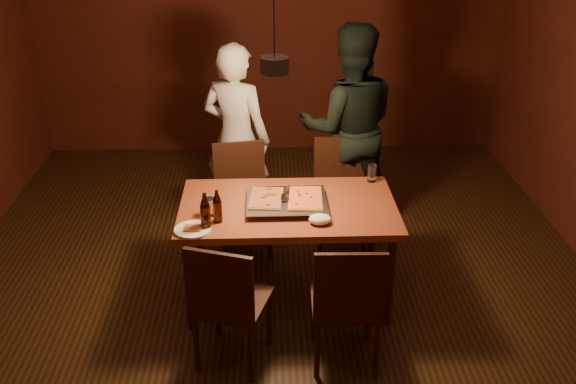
{
  "coord_description": "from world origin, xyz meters",
  "views": [
    {
      "loc": [
        -0.06,
        -3.9,
        2.77
      ],
      "look_at": [
        0.09,
        0.06,
        0.85
      ],
      "focal_mm": 40.0,
      "sensor_mm": 36.0,
      "label": 1
    }
  ],
  "objects_px": {
    "chair_far_left": "(241,188)",
    "beer_bottle_a": "(205,211)",
    "chair_far_right": "(340,182)",
    "diner_dark": "(349,128)",
    "pendant_lamp": "(274,63)",
    "diner_white": "(236,139)",
    "chair_near_left": "(227,295)",
    "chair_near_right": "(347,296)",
    "beer_bottle_b": "(217,206)",
    "pizza_tray": "(287,203)",
    "dining_table": "(288,214)",
    "plate_slice": "(193,230)"
  },
  "relations": [
    {
      "from": "pizza_tray",
      "to": "pendant_lamp",
      "type": "xyz_separation_m",
      "value": [
        -0.08,
        -0.04,
        0.99
      ]
    },
    {
      "from": "chair_near_left",
      "to": "beer_bottle_a",
      "type": "bearing_deg",
      "value": 126.21
    },
    {
      "from": "dining_table",
      "to": "pizza_tray",
      "type": "distance_m",
      "value": 0.1
    },
    {
      "from": "pizza_tray",
      "to": "chair_far_right",
      "type": "bearing_deg",
      "value": 65.96
    },
    {
      "from": "chair_near_left",
      "to": "diner_dark",
      "type": "xyz_separation_m",
      "value": [
        0.96,
        1.91,
        0.35
      ]
    },
    {
      "from": "chair_far_right",
      "to": "pizza_tray",
      "type": "relative_size",
      "value": 0.88
    },
    {
      "from": "chair_far_left",
      "to": "plate_slice",
      "type": "distance_m",
      "value": 1.13
    },
    {
      "from": "diner_white",
      "to": "diner_dark",
      "type": "height_order",
      "value": "diner_dark"
    },
    {
      "from": "dining_table",
      "to": "chair_near_right",
      "type": "bearing_deg",
      "value": -67.67
    },
    {
      "from": "beer_bottle_b",
      "to": "dining_table",
      "type": "bearing_deg",
      "value": 25.38
    },
    {
      "from": "chair_near_right",
      "to": "pizza_tray",
      "type": "xyz_separation_m",
      "value": [
        -0.34,
        0.78,
        0.24
      ]
    },
    {
      "from": "beer_bottle_b",
      "to": "pendant_lamp",
      "type": "distance_m",
      "value": 0.99
    },
    {
      "from": "chair_far_left",
      "to": "pizza_tray",
      "type": "relative_size",
      "value": 0.88
    },
    {
      "from": "plate_slice",
      "to": "pendant_lamp",
      "type": "relative_size",
      "value": 0.22
    },
    {
      "from": "dining_table",
      "to": "chair_far_left",
      "type": "distance_m",
      "value": 0.83
    },
    {
      "from": "chair_far_left",
      "to": "chair_near_left",
      "type": "bearing_deg",
      "value": 78.53
    },
    {
      "from": "beer_bottle_b",
      "to": "plate_slice",
      "type": "distance_m",
      "value": 0.22
    },
    {
      "from": "chair_far_left",
      "to": "plate_slice",
      "type": "xyz_separation_m",
      "value": [
        -0.27,
        -1.08,
        0.22
      ]
    },
    {
      "from": "beer_bottle_a",
      "to": "beer_bottle_b",
      "type": "distance_m",
      "value": 0.12
    },
    {
      "from": "dining_table",
      "to": "beer_bottle_a",
      "type": "xyz_separation_m",
      "value": [
        -0.54,
        -0.32,
        0.2
      ]
    },
    {
      "from": "beer_bottle_a",
      "to": "pendant_lamp",
      "type": "bearing_deg",
      "value": 29.58
    },
    {
      "from": "diner_dark",
      "to": "chair_far_right",
      "type": "bearing_deg",
      "value": 74.36
    },
    {
      "from": "chair_far_left",
      "to": "beer_bottle_a",
      "type": "xyz_separation_m",
      "value": [
        -0.19,
        -1.05,
        0.34
      ]
    },
    {
      "from": "dining_table",
      "to": "chair_near_right",
      "type": "height_order",
      "value": "chair_near_right"
    },
    {
      "from": "pendant_lamp",
      "to": "beer_bottle_b",
      "type": "bearing_deg",
      "value": -156.68
    },
    {
      "from": "beer_bottle_a",
      "to": "pendant_lamp",
      "type": "distance_m",
      "value": 1.03
    },
    {
      "from": "chair_near_left",
      "to": "beer_bottle_b",
      "type": "xyz_separation_m",
      "value": [
        -0.07,
        0.54,
        0.33
      ]
    },
    {
      "from": "chair_far_right",
      "to": "diner_dark",
      "type": "height_order",
      "value": "diner_dark"
    },
    {
      "from": "chair_far_left",
      "to": "chair_near_right",
      "type": "bearing_deg",
      "value": 104.17
    },
    {
      "from": "chair_near_right",
      "to": "plate_slice",
      "type": "distance_m",
      "value": 1.08
    },
    {
      "from": "chair_far_left",
      "to": "diner_white",
      "type": "height_order",
      "value": "diner_white"
    },
    {
      "from": "dining_table",
      "to": "chair_far_left",
      "type": "relative_size",
      "value": 3.09
    },
    {
      "from": "chair_far_right",
      "to": "beer_bottle_a",
      "type": "distance_m",
      "value": 1.54
    },
    {
      "from": "chair_far_left",
      "to": "beer_bottle_a",
      "type": "bearing_deg",
      "value": 70.06
    },
    {
      "from": "dining_table",
      "to": "diner_dark",
      "type": "relative_size",
      "value": 0.85
    },
    {
      "from": "chair_far_left",
      "to": "beer_bottle_a",
      "type": "distance_m",
      "value": 1.12
    },
    {
      "from": "pizza_tray",
      "to": "diner_white",
      "type": "relative_size",
      "value": 0.34
    },
    {
      "from": "chair_far_left",
      "to": "diner_white",
      "type": "relative_size",
      "value": 0.3
    },
    {
      "from": "dining_table",
      "to": "diner_dark",
      "type": "xyz_separation_m",
      "value": [
        0.56,
        1.15,
        0.21
      ]
    },
    {
      "from": "diner_white",
      "to": "chair_near_left",
      "type": "bearing_deg",
      "value": 113.9
    },
    {
      "from": "chair_near_left",
      "to": "chair_near_right",
      "type": "relative_size",
      "value": 1.09
    },
    {
      "from": "chair_near_right",
      "to": "dining_table",
      "type": "bearing_deg",
      "value": 113.85
    },
    {
      "from": "beer_bottle_b",
      "to": "chair_far_right",
      "type": "bearing_deg",
      "value": 48.03
    },
    {
      "from": "chair_near_left",
      "to": "chair_far_left",
      "type": "bearing_deg",
      "value": 106.55
    },
    {
      "from": "chair_far_left",
      "to": "dining_table",
      "type": "bearing_deg",
      "value": 105.78
    },
    {
      "from": "beer_bottle_a",
      "to": "beer_bottle_b",
      "type": "relative_size",
      "value": 1.11
    },
    {
      "from": "beer_bottle_b",
      "to": "diner_dark",
      "type": "bearing_deg",
      "value": 53.2
    },
    {
      "from": "dining_table",
      "to": "plate_slice",
      "type": "height_order",
      "value": "plate_slice"
    },
    {
      "from": "beer_bottle_b",
      "to": "diner_white",
      "type": "distance_m",
      "value": 1.34
    },
    {
      "from": "pendant_lamp",
      "to": "diner_white",
      "type": "bearing_deg",
      "value": 104.67
    }
  ]
}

